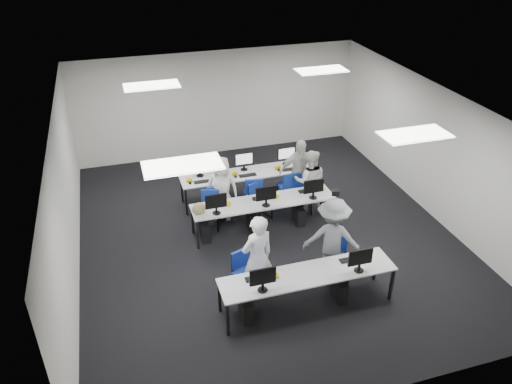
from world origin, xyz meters
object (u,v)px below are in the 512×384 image
object	(u,v)px
desk_front	(308,276)
chair_3	(260,207)
student_3	(299,172)
desk_mid	(263,203)
chair_6	(254,199)
student_1	(310,181)
chair_1	(337,267)
photographer	(332,239)
chair_7	(288,193)
student_2	(222,188)
student_0	(257,258)
chair_2	(210,216)
chair_4	(303,201)
chair_5	(213,205)
chair_0	(247,282)

from	to	relation	value
desk_front	chair_3	xyz separation A→B (m)	(0.07, 3.10, -0.41)
desk_front	student_3	world-z (taller)	student_3
desk_mid	chair_6	world-z (taller)	chair_6
student_1	student_3	size ratio (longest dim) A/B	0.93
student_1	chair_3	bearing A→B (deg)	20.00
chair_1	photographer	xyz separation A→B (m)	(-0.07, 0.16, 0.58)
desk_mid	chair_7	xyz separation A→B (m)	(0.93, 0.90, -0.39)
student_3	student_2	bearing A→B (deg)	-170.14
chair_1	student_1	world-z (taller)	student_1
chair_3	student_0	size ratio (longest dim) A/B	0.48
desk_mid	chair_2	xyz separation A→B (m)	(-1.12, 0.45, -0.41)
chair_4	student_1	world-z (taller)	student_1
desk_mid	chair_6	xyz separation A→B (m)	(0.04, 0.89, -0.40)
chair_7	chair_2	bearing A→B (deg)	-167.25
chair_3	chair_6	xyz separation A→B (m)	(-0.04, 0.39, 0.02)
chair_6	desk_mid	bearing A→B (deg)	-79.67
chair_6	student_2	world-z (taller)	student_2
chair_5	student_3	distance (m)	2.20
desk_front	student_1	world-z (taller)	student_1
desk_front	chair_2	world-z (taller)	chair_2
chair_2	chair_3	size ratio (longest dim) A/B	1.02
chair_7	chair_6	bearing A→B (deg)	-179.25
chair_1	student_2	world-z (taller)	student_2
desk_front	student_2	xyz separation A→B (m)	(-0.75, 3.37, 0.09)
chair_7	chair_5	bearing A→B (deg)	-179.24
chair_2	student_0	world-z (taller)	student_0
chair_6	student_2	size ratio (longest dim) A/B	0.59
chair_2	chair_7	distance (m)	2.10
chair_3	chair_4	distance (m)	1.08
chair_4	student_3	distance (m)	0.70
desk_front	desk_mid	bearing A→B (deg)	90.00
desk_mid	chair_4	size ratio (longest dim) A/B	3.84
chair_2	chair_5	size ratio (longest dim) A/B	0.97
student_0	student_3	distance (m)	3.57
photographer	chair_2	bearing A→B (deg)	-27.88
chair_3	photographer	xyz separation A→B (m)	(0.70, -2.40, 0.59)
desk_mid	student_1	bearing A→B (deg)	20.83
chair_0	chair_6	bearing A→B (deg)	51.25
student_3	chair_1	bearing A→B (deg)	-90.15
photographer	chair_3	bearing A→B (deg)	-50.51
chair_5	student_3	size ratio (longest dim) A/B	0.53
chair_7	student_2	world-z (taller)	student_2
chair_3	chair_4	bearing A→B (deg)	-21.41
chair_5	student_0	world-z (taller)	student_0
student_1	photographer	xyz separation A→B (m)	(-0.52, -2.39, 0.08)
chair_2	student_3	world-z (taller)	student_3
chair_1	student_2	distance (m)	3.29
chair_0	chair_6	size ratio (longest dim) A/B	1.01
student_0	student_3	bearing A→B (deg)	-139.22
chair_3	student_1	size ratio (longest dim) A/B	0.55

